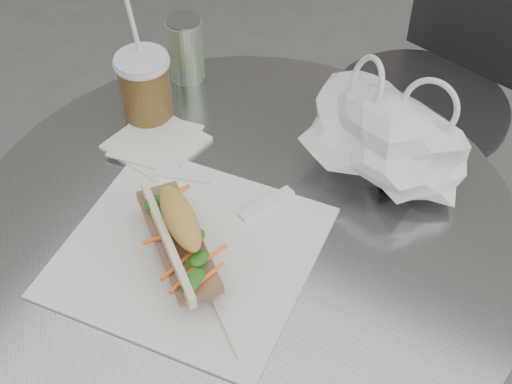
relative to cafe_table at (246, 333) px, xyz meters
The scene contains 9 objects.
cafe_table is the anchor object (origin of this frame).
chair_far 0.75m from the cafe_table, 88.97° to the left, with size 0.39×0.42×0.74m.
sandwich_paper 0.29m from the cafe_table, 112.68° to the right, with size 0.31×0.29×0.00m, color white.
banh_mi 0.33m from the cafe_table, 113.38° to the right, with size 0.24×0.21×0.08m.
iced_coffee 0.43m from the cafe_table, 156.69° to the left, with size 0.08×0.08×0.24m.
sunglasses 0.39m from the cafe_table, 50.04° to the left, with size 0.09×0.09×0.05m.
plastic_bag 0.40m from the cafe_table, 61.24° to the left, with size 0.23×0.18×0.11m, color silver, non-canonical shape.
napkin_stack 0.35m from the cafe_table, 162.71° to the left, with size 0.13×0.13×0.01m.
drink_can 0.47m from the cafe_table, 138.94° to the left, with size 0.06×0.06×0.11m.
Camera 1 is at (0.35, -0.32, 1.47)m, focal length 50.00 mm.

